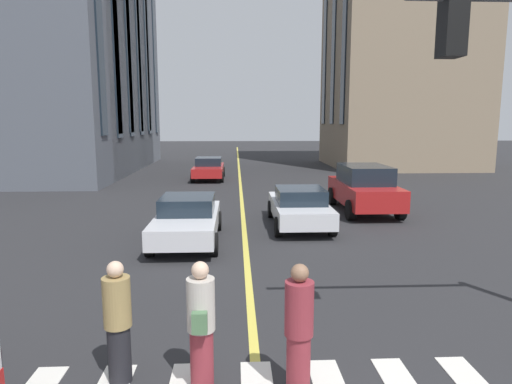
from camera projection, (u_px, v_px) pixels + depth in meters
name	position (u px, v px, depth m)	size (l,w,h in m)	color
lane_centre_line	(241.00, 191.00, 23.30)	(80.00, 0.16, 0.01)	#D8C64C
car_red_near	(364.00, 188.00, 17.96)	(4.70, 2.14, 1.88)	#B21E1E
car_red_oncoming	(209.00, 168.00, 28.05)	(4.40, 1.95, 1.37)	#B21E1E
car_white_mid	(187.00, 219.00, 13.50)	(4.40, 1.95, 1.37)	silver
car_white_far	(299.00, 206.00, 15.47)	(4.40, 1.95, 1.37)	silver
pedestrian_near	(201.00, 326.00, 6.00)	(0.50, 0.38, 1.80)	maroon
pedestrian_companion	(299.00, 331.00, 5.84)	(0.38, 0.38, 1.82)	maroon
pedestrian_far	(118.00, 322.00, 6.15)	(0.38, 0.38, 1.76)	black
building_left_near	(43.00, 21.00, 29.57)	(16.30, 11.01, 20.37)	#565B66
building_right_near	(403.00, 9.00, 34.63)	(10.38, 10.75, 24.41)	gray
building_left_far	(51.00, 44.00, 33.12)	(16.84, 12.89, 18.59)	slate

